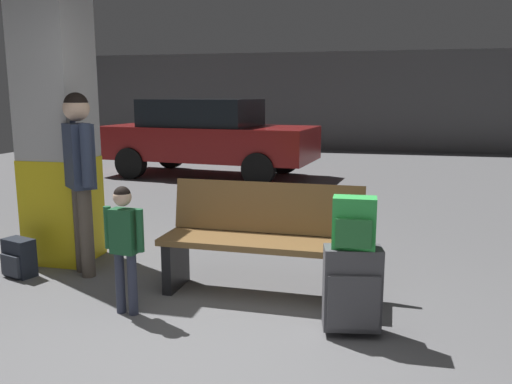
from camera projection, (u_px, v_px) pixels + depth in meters
The scene contains 10 objects.
ground_plane at pixel (292, 223), 6.88m from camera, with size 18.00×18.00×0.10m, color slate.
garage_back_wall at pixel (343, 102), 15.09m from camera, with size 18.00×0.12×2.80m, color #565658.
structural_pillar at pixel (57, 120), 4.96m from camera, with size 0.57×0.57×2.74m.
bench at pixel (262, 240), 4.25m from camera, with size 1.61×0.56×0.89m.
suitcase at pixel (352, 289), 3.51m from camera, with size 0.41×0.29×0.60m.
backpack_bright at pixel (354, 223), 3.43m from camera, with size 0.28×0.20×0.34m.
child at pixel (124, 236), 3.80m from camera, with size 0.32×0.20×0.96m.
adult at pixel (80, 164), 4.59m from camera, with size 0.43×0.41×1.62m.
backpack_dark_floor at pixel (19, 258), 4.68m from camera, with size 0.32×0.26×0.34m.
parked_car_far at pixel (208, 135), 10.36m from camera, with size 4.25×2.12×1.51m.
Camera 1 is at (1.08, -2.62, 1.60)m, focal length 36.96 mm.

